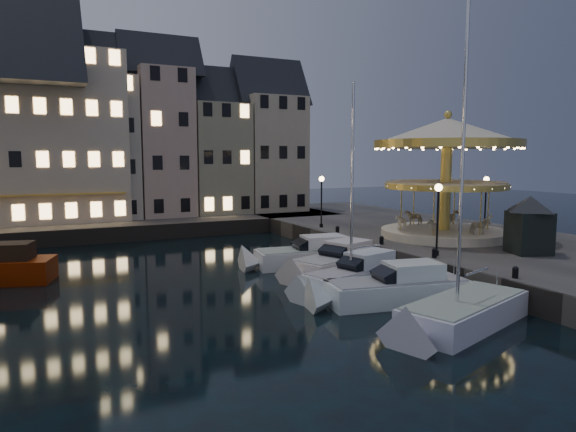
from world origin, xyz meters
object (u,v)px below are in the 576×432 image
motorboat_b (389,291)px  motorboat_d (336,264)px  carousel (447,155)px  bollard_a (515,272)px  streetlamp_c (321,194)px  streetlamp_d (486,195)px  motorboat_e (305,256)px  motorboat_c (354,278)px  bollard_d (337,229)px  motorboat_a (458,316)px  bollard_b (434,252)px  bollard_c (382,240)px  ticket_kiosk (530,215)px  streetlamp_b (438,209)px

motorboat_b → motorboat_d: bearing=82.3°
carousel → bollard_a: bearing=-118.1°
streetlamp_c → bollard_a: bearing=-91.8°
streetlamp_d → motorboat_e: bearing=-176.7°
motorboat_c → carousel: 14.17m
streetlamp_d → bollard_d: bearing=165.9°
motorboat_d → motorboat_a: bearing=-93.2°
bollard_b → bollard_c: bearing=90.0°
streetlamp_c → motorboat_e: streetlamp_c is taller
bollard_b → carousel: size_ratio=0.06×
bollard_d → ticket_kiosk: 13.45m
motorboat_a → motorboat_d: bearing=86.8°
motorboat_d → ticket_kiosk: ticket_kiosk is taller
streetlamp_d → bollard_c: streetlamp_d is taller
streetlamp_c → streetlamp_d: (11.30, -6.50, 0.00)m
streetlamp_b → bollard_c: (-0.60, 4.50, -2.41)m
bollard_c → motorboat_b: 9.40m
motorboat_e → bollard_d: bearing=39.3°
streetlamp_b → motorboat_e: size_ratio=0.51×
streetlamp_c → streetlamp_d: same height
motorboat_d → bollard_c: bearing=18.2°
carousel → motorboat_d: bearing=-168.6°
bollard_c → motorboat_a: 12.96m
bollard_c → motorboat_c: (-5.35, -4.92, -0.93)m
motorboat_b → bollard_c: bearing=56.1°
streetlamp_c → ticket_kiosk: 16.31m
streetlamp_b → motorboat_e: streetlamp_b is taller
motorboat_a → motorboat_c: 7.02m
motorboat_d → streetlamp_c: bearing=64.6°
streetlamp_b → motorboat_c: motorboat_c is taller
ticket_kiosk → bollard_c: bearing=132.7°
bollard_c → motorboat_e: motorboat_e is taller
bollard_b → carousel: bearing=43.5°
motorboat_e → bollard_a: bearing=-68.1°
streetlamp_c → motorboat_a: 21.93m
bollard_b → bollard_d: (0.00, 10.50, 0.00)m
streetlamp_d → motorboat_b: 20.24m
motorboat_a → ticket_kiosk: 12.57m
bollard_a → carousel: bearing=61.9°
motorboat_a → motorboat_c: bearing=93.3°
bollard_d → motorboat_b: motorboat_b is taller
streetlamp_b → carousel: (5.35, 5.14, 3.16)m
motorboat_c → motorboat_d: bearing=74.2°
streetlamp_c → bollard_d: bearing=-99.7°
motorboat_a → motorboat_e: motorboat_a is taller
bollard_d → motorboat_c: bearing=-117.2°
ticket_kiosk → streetlamp_c: bearing=109.0°
bollard_a → ticket_kiosk: ticket_kiosk is taller
bollard_c → carousel: 8.18m
streetlamp_b → bollard_c: streetlamp_b is taller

